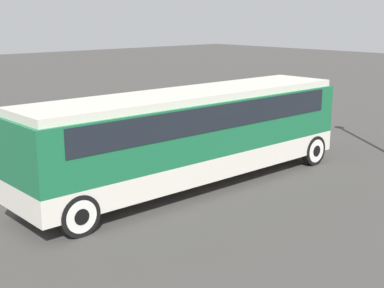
{
  "coord_description": "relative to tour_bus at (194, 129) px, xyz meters",
  "views": [
    {
      "loc": [
        -10.83,
        -12.05,
        5.29
      ],
      "look_at": [
        0.0,
        0.0,
        1.36
      ],
      "focal_mm": 50.0,
      "sensor_mm": 36.0,
      "label": 1
    }
  ],
  "objects": [
    {
      "name": "ground_plane",
      "position": [
        -0.1,
        0.0,
        -1.83
      ],
      "size": [
        120.0,
        120.0,
        0.0
      ],
      "primitive_type": "plane",
      "color": "#423F3D"
    },
    {
      "name": "tour_bus",
      "position": [
        0.0,
        0.0,
        0.0
      ],
      "size": [
        11.49,
        2.55,
        3.02
      ],
      "color": "silver",
      "rests_on": "ground_plane"
    },
    {
      "name": "parked_car_mid",
      "position": [
        1.16,
        8.55,
        -1.16
      ],
      "size": [
        4.12,
        1.97,
        1.34
      ],
      "color": "maroon",
      "rests_on": "ground_plane"
    }
  ]
}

